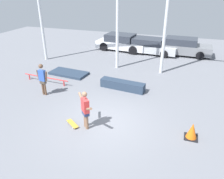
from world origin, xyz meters
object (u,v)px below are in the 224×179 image
Objects in this scene: parked_car_white at (122,42)px; manual_pad at (69,73)px; parked_car_grey at (182,47)px; skateboard at (72,124)px; bystander at (42,78)px; grind_rail at (46,78)px; skateboarder at (85,109)px; traffic_cone at (192,131)px; parked_car_silver at (149,46)px; grind_box at (122,85)px.

manual_pad is at bearing -97.55° from parked_car_white.
skateboard is at bearing -106.15° from parked_car_grey.
bystander is at bearing -121.87° from parked_car_grey.
manual_pad is at bearing 68.92° from grind_rail.
skateboard is 0.43× the size of bystander.
skateboarder reaches higher than grind_rail.
parked_car_white is at bearing 76.71° from manual_pad.
traffic_cone is (8.19, -2.64, 0.02)m from grind_rail.
grind_rail is 11.13m from parked_car_grey.
traffic_cone reaches higher than manual_pad.
grind_rail is at bearing -129.27° from parked_car_grey.
grind_rail is 0.66× the size of parked_car_silver.
parked_car_silver is (4.66, 8.08, 0.31)m from grind_rail.
grind_box is 0.56× the size of parked_car_white.
parked_car_silver is (0.52, 11.40, -0.29)m from skateboarder.
parked_car_silver is at bearing 58.06° from manual_pad.
traffic_cone reaches higher than grind_rail.
grind_rail is at bearing -53.91° from bystander.
manual_pad is at bearing 171.97° from skateboarder.
parked_car_grey is at bearing 12.35° from parked_car_silver.
traffic_cone is (3.53, -10.72, -0.29)m from parked_car_silver.
grind_box is 4.90m from traffic_cone.
parked_car_grey reaches higher than grind_rail.
skateboard is at bearing -130.14° from skateboarder.
skateboard is 12.37m from parked_car_grey.
grind_rail reaches higher than manual_pad.
parked_car_white is at bearing 132.04° from skateboard.
grind_box is 0.56× the size of parked_car_grey.
parked_car_white is (-1.95, 11.55, -0.22)m from skateboarder.
traffic_cone reaches higher than skateboard.
skateboarder is 0.36× the size of parked_car_grey.
parked_car_silver is 11.29m from traffic_cone.
manual_pad is at bearing 150.75° from traffic_cone.
skateboarder is at bearing -87.75° from parked_car_silver.
grind_box is at bearing 7.64° from grind_rail.
parked_car_white is at bearing 75.15° from grind_rail.
parked_car_white is (-2.33, 7.63, 0.43)m from grind_box.
skateboard is at bearing -90.82° from parked_car_silver.
bystander is at bearing -92.35° from parked_car_white.
grind_box is (1.00, 3.96, 0.18)m from skateboard.
parked_car_silver reaches higher than grind_box.
manual_pad is (-3.52, 4.91, -0.81)m from skateboarder.
manual_pad is 1.73m from grind_rail.
parked_car_silver is at bearing -107.21° from bystander.
skateboarder is 4.15m from traffic_cone.
traffic_cone is (0.92, -11.07, -0.35)m from parked_car_grey.
manual_pad is at bearing -81.13° from bystander.
parked_car_silver is 7.21× the size of traffic_cone.
traffic_cone is at bearing -66.91° from parked_car_silver.
skateboard is 0.16× the size of parked_car_white.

